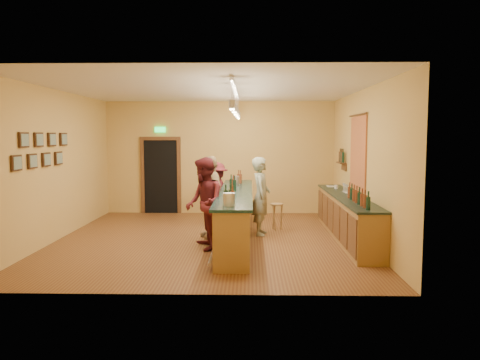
{
  "coord_description": "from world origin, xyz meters",
  "views": [
    {
      "loc": [
        0.87,
        -9.87,
        2.22
      ],
      "look_at": [
        0.65,
        0.2,
        1.27
      ],
      "focal_mm": 35.0,
      "sensor_mm": 36.0,
      "label": 1
    }
  ],
  "objects_px": {
    "bartender": "(261,196)",
    "bar_stool": "(277,210)",
    "back_counter": "(347,216)",
    "customer_c": "(216,193)",
    "customer_a": "(204,204)",
    "customer_b": "(211,197)",
    "tasting_bar": "(236,212)"
  },
  "relations": [
    {
      "from": "bar_stool",
      "to": "customer_b",
      "type": "bearing_deg",
      "value": -149.8
    },
    {
      "from": "tasting_bar",
      "to": "bartender",
      "type": "height_order",
      "value": "bartender"
    },
    {
      "from": "customer_a",
      "to": "customer_b",
      "type": "bearing_deg",
      "value": 162.51
    },
    {
      "from": "customer_a",
      "to": "bar_stool",
      "type": "bearing_deg",
      "value": 126.66
    },
    {
      "from": "customer_a",
      "to": "tasting_bar",
      "type": "bearing_deg",
      "value": 129.83
    },
    {
      "from": "bartender",
      "to": "bar_stool",
      "type": "height_order",
      "value": "bartender"
    },
    {
      "from": "bartender",
      "to": "customer_c",
      "type": "height_order",
      "value": "bartender"
    },
    {
      "from": "tasting_bar",
      "to": "customer_b",
      "type": "bearing_deg",
      "value": 156.37
    },
    {
      "from": "customer_c",
      "to": "bar_stool",
      "type": "relative_size",
      "value": 2.5
    },
    {
      "from": "customer_c",
      "to": "bar_stool",
      "type": "bearing_deg",
      "value": 55.21
    },
    {
      "from": "customer_c",
      "to": "bar_stool",
      "type": "distance_m",
      "value": 1.69
    },
    {
      "from": "bartender",
      "to": "customer_a",
      "type": "xyz_separation_m",
      "value": [
        -1.14,
        -1.39,
        0.03
      ]
    },
    {
      "from": "bartender",
      "to": "customer_b",
      "type": "bearing_deg",
      "value": 108.68
    },
    {
      "from": "bartender",
      "to": "customer_a",
      "type": "height_order",
      "value": "customer_a"
    },
    {
      "from": "bartender",
      "to": "customer_c",
      "type": "bearing_deg",
      "value": 43.38
    },
    {
      "from": "tasting_bar",
      "to": "bar_stool",
      "type": "distance_m",
      "value": 1.45
    },
    {
      "from": "customer_b",
      "to": "bartender",
      "type": "bearing_deg",
      "value": 80.41
    },
    {
      "from": "customer_b",
      "to": "customer_c",
      "type": "distance_m",
      "value": 1.62
    },
    {
      "from": "back_counter",
      "to": "customer_b",
      "type": "bearing_deg",
      "value": 178.86
    },
    {
      "from": "tasting_bar",
      "to": "customer_b",
      "type": "relative_size",
      "value": 2.85
    },
    {
      "from": "tasting_bar",
      "to": "customer_a",
      "type": "relative_size",
      "value": 2.81
    },
    {
      "from": "customer_a",
      "to": "bar_stool",
      "type": "xyz_separation_m",
      "value": [
        1.53,
        1.95,
        -0.42
      ]
    },
    {
      "from": "bartender",
      "to": "bar_stool",
      "type": "bearing_deg",
      "value": -30.72
    },
    {
      "from": "bartender",
      "to": "customer_a",
      "type": "relative_size",
      "value": 0.97
    },
    {
      "from": "bartender",
      "to": "customer_a",
      "type": "bearing_deg",
      "value": 144.01
    },
    {
      "from": "tasting_bar",
      "to": "bar_stool",
      "type": "height_order",
      "value": "tasting_bar"
    },
    {
      "from": "customer_a",
      "to": "customer_b",
      "type": "height_order",
      "value": "customer_a"
    },
    {
      "from": "back_counter",
      "to": "customer_a",
      "type": "distance_m",
      "value": 3.19
    },
    {
      "from": "bartender",
      "to": "bar_stool",
      "type": "xyz_separation_m",
      "value": [
        0.38,
        0.56,
        -0.39
      ]
    },
    {
      "from": "bartender",
      "to": "bar_stool",
      "type": "distance_m",
      "value": 0.79
    },
    {
      "from": "customer_c",
      "to": "bartender",
      "type": "bearing_deg",
      "value": 31.94
    },
    {
      "from": "back_counter",
      "to": "bar_stool",
      "type": "relative_size",
      "value": 7.25
    }
  ]
}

